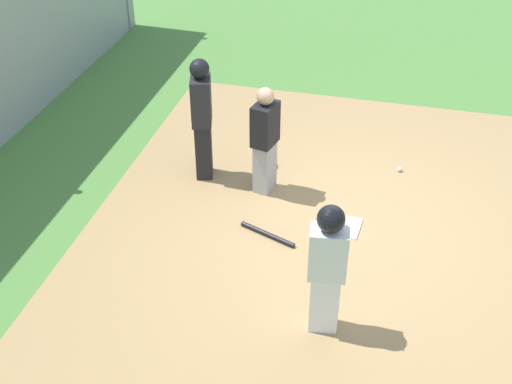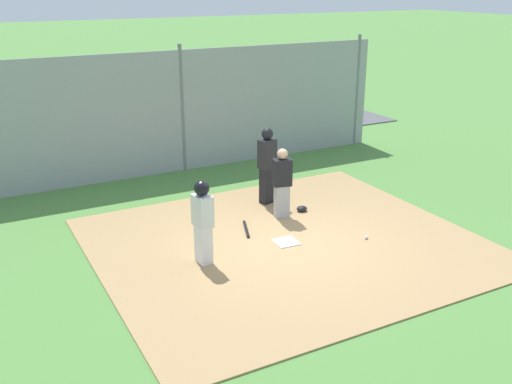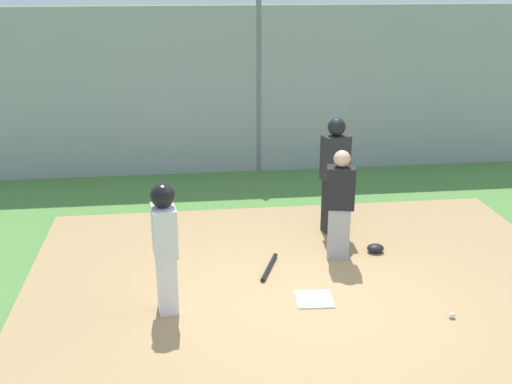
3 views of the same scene
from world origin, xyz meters
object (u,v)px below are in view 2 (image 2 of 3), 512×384
object	(u,v)px
runner	(203,217)
catcher_mask	(302,209)
home_plate	(286,242)
baseball_bat	(246,229)
baseball	(366,237)
umpire	(267,164)
parked_car_dark	(51,129)
catcher	(282,182)

from	to	relation	value
runner	catcher_mask	size ratio (longest dim) A/B	6.55
home_plate	baseball_bat	size ratio (longest dim) A/B	0.56
runner	baseball	world-z (taller)	runner
home_plate	umpire	bearing A→B (deg)	-109.24
home_plate	runner	distance (m)	1.96
baseball_bat	parked_car_dark	size ratio (longest dim) A/B	0.18
umpire	runner	size ratio (longest dim) A/B	1.12
catcher_mask	parked_car_dark	world-z (taller)	parked_car_dark
catcher	baseball	distance (m)	2.13
catcher_mask	parked_car_dark	size ratio (longest dim) A/B	0.06
umpire	baseball_bat	xyz separation A→B (m)	(1.15, 1.19, -0.90)
runner	catcher_mask	xyz separation A→B (m)	(-2.91, -1.27, -0.83)
home_plate	parked_car_dark	distance (m)	9.67
home_plate	parked_car_dark	world-z (taller)	parked_car_dark
catcher	baseball	world-z (taller)	catcher
baseball	home_plate	bearing A→B (deg)	-22.27
runner	parked_car_dark	xyz separation A→B (m)	(1.04, -9.26, -0.30)
umpire	parked_car_dark	bearing A→B (deg)	-169.16
parked_car_dark	baseball_bat	bearing A→B (deg)	-70.96
baseball_bat	catcher_mask	size ratio (longest dim) A/B	3.28
runner	catcher_mask	world-z (taller)	runner
umpire	parked_car_dark	xyz separation A→B (m)	(3.52, -7.16, -0.35)
catcher	baseball	xyz separation A→B (m)	(-0.91, 1.78, -0.75)
umpire	baseball	bearing A→B (deg)	0.46
catcher	runner	bearing A→B (deg)	-49.65
runner	baseball	distance (m)	3.40
baseball_bat	catcher	bearing A→B (deg)	126.45
umpire	catcher	bearing A→B (deg)	-24.35
baseball_bat	umpire	bearing A→B (deg)	156.90
umpire	parked_car_dark	world-z (taller)	umpire
catcher_mask	umpire	bearing A→B (deg)	-63.24
catcher_mask	baseball	world-z (taller)	catcher_mask
umpire	runner	distance (m)	3.26
home_plate	baseball_bat	bearing A→B (deg)	-64.52
umpire	runner	world-z (taller)	umpire
baseball	parked_car_dark	bearing A→B (deg)	-66.49
baseball	parked_car_dark	distance (m)	10.75
home_plate	catcher_mask	xyz separation A→B (m)	(-1.15, -1.24, 0.05)
baseball_bat	baseball	size ratio (longest dim) A/B	10.63
home_plate	baseball	distance (m)	1.61
home_plate	runner	bearing A→B (deg)	0.94
baseball_bat	baseball	distance (m)	2.43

